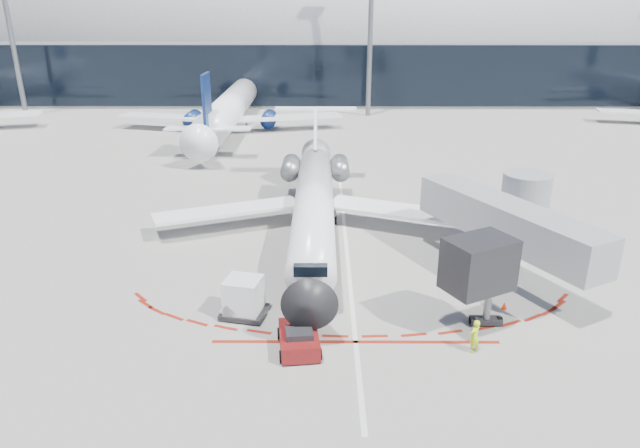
{
  "coord_description": "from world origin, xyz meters",
  "views": [
    {
      "loc": [
        -1.64,
        -35.23,
        15.41
      ],
      "look_at": [
        -1.77,
        -2.52,
        2.66
      ],
      "focal_mm": 32.0,
      "sensor_mm": 36.0,
      "label": 1
    }
  ],
  "objects_px": {
    "pushback_tug": "(299,339)",
    "uld_container": "(244,298)",
    "ramp_worker": "(475,336)",
    "regional_jet": "(314,200)"
  },
  "relations": [
    {
      "from": "regional_jet",
      "to": "pushback_tug",
      "type": "xyz_separation_m",
      "value": [
        -0.51,
        -15.03,
        -1.86
      ]
    },
    {
      "from": "regional_jet",
      "to": "uld_container",
      "type": "distance_m",
      "value": 12.5
    },
    {
      "from": "regional_jet",
      "to": "pushback_tug",
      "type": "bearing_deg",
      "value": -91.96
    },
    {
      "from": "regional_jet",
      "to": "uld_container",
      "type": "relative_size",
      "value": 10.93
    },
    {
      "from": "uld_container",
      "to": "ramp_worker",
      "type": "bearing_deg",
      "value": -4.14
    },
    {
      "from": "regional_jet",
      "to": "ramp_worker",
      "type": "distance_m",
      "value": 17.15
    },
    {
      "from": "regional_jet",
      "to": "ramp_worker",
      "type": "relative_size",
      "value": 16.82
    },
    {
      "from": "pushback_tug",
      "to": "ramp_worker",
      "type": "height_order",
      "value": "ramp_worker"
    },
    {
      "from": "ramp_worker",
      "to": "uld_container",
      "type": "height_order",
      "value": "uld_container"
    },
    {
      "from": "pushback_tug",
      "to": "uld_container",
      "type": "bearing_deg",
      "value": 127.18
    }
  ]
}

